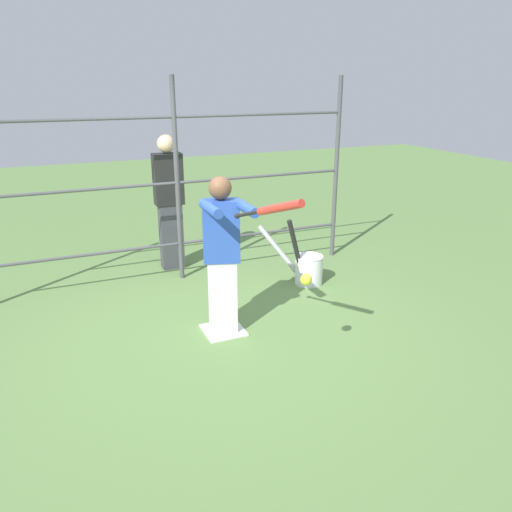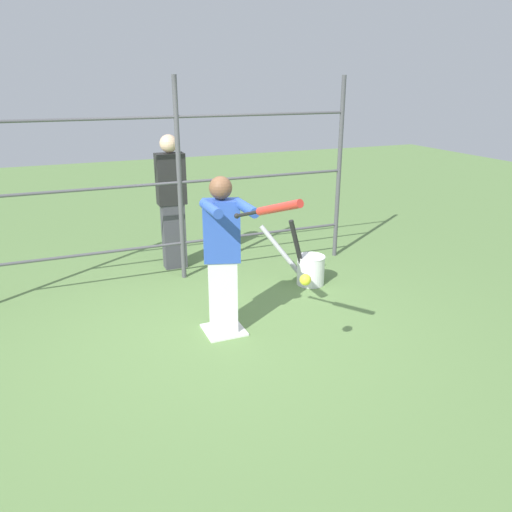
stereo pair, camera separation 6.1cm
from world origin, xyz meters
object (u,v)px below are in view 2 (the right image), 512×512
(batter, at_px, (223,252))
(softball_in_flight, at_px, (305,280))
(baseball_bat_swinging, at_px, (273,209))
(bat_bucket, at_px, (308,268))
(bystander_behind_fence, at_px, (172,201))

(batter, height_order, softball_in_flight, batter)
(baseball_bat_swinging, xyz_separation_m, bat_bucket, (-1.27, -1.72, -1.28))
(softball_in_flight, distance_m, bystander_behind_fence, 3.05)
(bat_bucket, bearing_deg, baseball_bat_swinging, 53.43)
(batter, distance_m, bystander_behind_fence, 2.04)
(baseball_bat_swinging, relative_size, bat_bucket, 0.99)
(baseball_bat_swinging, bearing_deg, bystander_behind_fence, -87.51)
(baseball_bat_swinging, bearing_deg, batter, -82.84)
(bystander_behind_fence, bearing_deg, bat_bucket, 138.75)
(baseball_bat_swinging, distance_m, softball_in_flight, 0.67)
(softball_in_flight, distance_m, bat_bucket, 2.16)
(batter, bearing_deg, bat_bucket, -149.94)
(batter, xyz_separation_m, softball_in_flight, (-0.38, 0.99, 0.02))
(batter, bearing_deg, softball_in_flight, 111.19)
(softball_in_flight, xyz_separation_m, bat_bucket, (-1.01, -1.79, -0.67))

